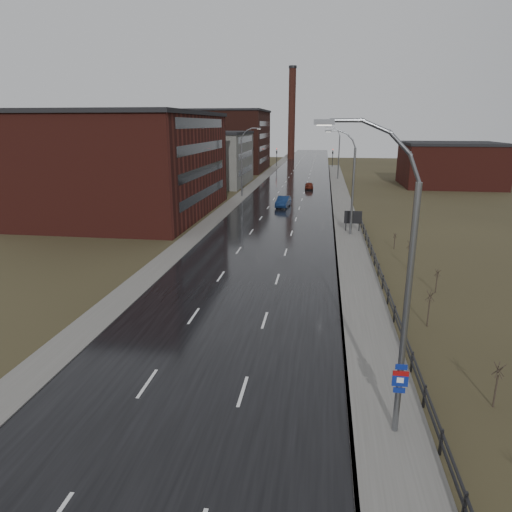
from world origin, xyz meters
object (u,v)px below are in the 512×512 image
(streetlight_main, at_px, (399,291))
(car_far, at_px, (309,186))
(car_near, at_px, (283,202))
(billboard, at_px, (353,218))

(streetlight_main, bearing_deg, car_far, 94.42)
(streetlight_main, distance_m, car_near, 51.88)
(car_near, xyz_separation_m, car_far, (3.13, 20.01, -0.11))
(car_far, bearing_deg, car_near, 79.03)
(streetlight_main, distance_m, billboard, 35.89)
(streetlight_main, height_order, car_far, streetlight_main)
(billboard, bearing_deg, streetlight_main, -91.01)
(car_far, bearing_deg, billboard, 97.74)
(streetlight_main, xyz_separation_m, car_far, (-5.47, 70.90, -5.38))
(streetlight_main, bearing_deg, car_near, 99.60)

